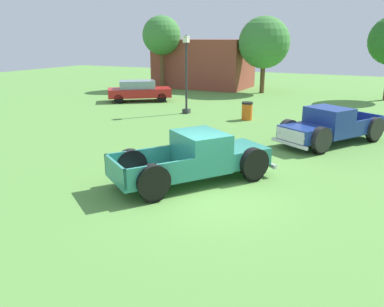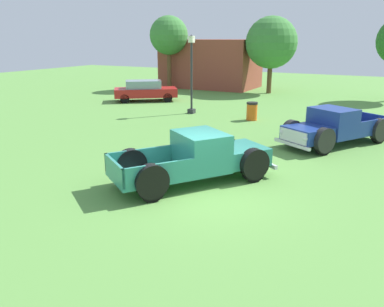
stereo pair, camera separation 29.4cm
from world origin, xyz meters
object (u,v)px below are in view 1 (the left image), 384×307
(lamp_post_near, at_px, (186,73))
(trash_can, at_px, (247,111))
(oak_tree_east, at_px, (162,36))
(sedan_distant_a, at_px, (139,90))
(pickup_truck_foreground, at_px, (202,158))
(oak_tree_center, at_px, (264,43))
(pickup_truck_behind_left, at_px, (327,127))

(lamp_post_near, distance_m, trash_can, 4.16)
(lamp_post_near, bearing_deg, oak_tree_east, 127.62)
(lamp_post_near, height_order, oak_tree_east, oak_tree_east)
(oak_tree_east, bearing_deg, sedan_distant_a, -73.17)
(sedan_distant_a, relative_size, trash_can, 4.62)
(sedan_distant_a, xyz_separation_m, lamp_post_near, (4.98, -2.55, 1.55))
(pickup_truck_foreground, distance_m, sedan_distant_a, 16.16)
(lamp_post_near, height_order, trash_can, lamp_post_near)
(lamp_post_near, height_order, oak_tree_center, oak_tree_center)
(trash_can, distance_m, oak_tree_center, 11.44)
(pickup_truck_foreground, distance_m, lamp_post_near, 11.29)
(pickup_truck_foreground, relative_size, oak_tree_center, 0.87)
(trash_can, height_order, oak_tree_center, oak_tree_center)
(pickup_truck_foreground, bearing_deg, oak_tree_east, 123.77)
(pickup_truck_behind_left, height_order, oak_tree_east, oak_tree_east)
(pickup_truck_behind_left, height_order, oak_tree_center, oak_tree_center)
(pickup_truck_behind_left, distance_m, lamp_post_near, 9.17)
(pickup_truck_foreground, distance_m, oak_tree_east, 22.78)
(pickup_truck_behind_left, bearing_deg, oak_tree_east, 140.39)
(pickup_truck_foreground, xyz_separation_m, sedan_distant_a, (-10.55, 12.24, 0.02))
(oak_tree_east, bearing_deg, trash_can, -40.85)
(sedan_distant_a, bearing_deg, oak_tree_east, 106.83)
(trash_can, xyz_separation_m, oak_tree_east, (-10.68, 9.23, 3.87))
(lamp_post_near, bearing_deg, trash_can, -3.58)
(pickup_truck_foreground, relative_size, trash_can, 5.31)
(lamp_post_near, bearing_deg, oak_tree_center, 82.88)
(sedan_distant_a, distance_m, oak_tree_center, 10.55)
(pickup_truck_foreground, bearing_deg, sedan_distant_a, 130.75)
(trash_can, bearing_deg, sedan_distant_a, 162.31)
(pickup_truck_behind_left, distance_m, sedan_distant_a, 14.62)
(oak_tree_east, relative_size, oak_tree_center, 1.03)
(lamp_post_near, bearing_deg, pickup_truck_foreground, -60.13)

